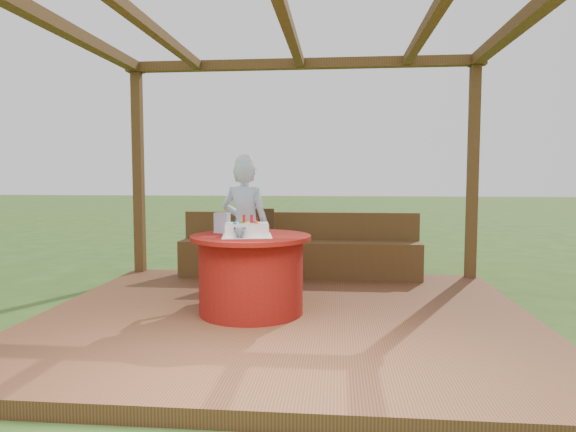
% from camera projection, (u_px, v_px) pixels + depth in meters
% --- Properties ---
extents(ground, '(60.00, 60.00, 0.00)m').
position_uv_depth(ground, '(285.00, 325.00, 4.76)').
color(ground, '#2F521B').
rests_on(ground, ground).
extents(deck, '(4.50, 4.00, 0.12)m').
position_uv_depth(deck, '(285.00, 319.00, 4.76)').
color(deck, brown).
rests_on(deck, ground).
extents(pergola, '(4.50, 4.00, 2.72)m').
position_uv_depth(pergola, '(285.00, 61.00, 4.57)').
color(pergola, brown).
rests_on(pergola, deck).
extents(bench, '(3.00, 0.42, 0.80)m').
position_uv_depth(bench, '(299.00, 256.00, 6.44)').
color(bench, brown).
rests_on(bench, deck).
extents(table, '(1.10, 1.10, 0.72)m').
position_uv_depth(table, '(251.00, 274.00, 4.72)').
color(table, maroon).
rests_on(table, deck).
extents(chair, '(0.45, 0.45, 0.87)m').
position_uv_depth(chair, '(256.00, 242.00, 6.07)').
color(chair, '#3C2713').
rests_on(chair, deck).
extents(elderly_woman, '(0.60, 0.46, 1.49)m').
position_uv_depth(elderly_woman, '(245.00, 225.00, 5.39)').
color(elderly_woman, '#A9CFFB').
rests_on(elderly_woman, deck).
extents(birthday_cake, '(0.51, 0.51, 0.19)m').
position_uv_depth(birthday_cake, '(247.00, 230.00, 4.62)').
color(birthday_cake, white).
rests_on(birthday_cake, table).
extents(gift_bag, '(0.15, 0.11, 0.19)m').
position_uv_depth(gift_bag, '(222.00, 223.00, 4.86)').
color(gift_bag, '#D288C2').
rests_on(gift_bag, table).
extents(drinking_glass, '(0.13, 0.13, 0.10)m').
position_uv_depth(drinking_glass, '(240.00, 233.00, 4.43)').
color(drinking_glass, white).
rests_on(drinking_glass, table).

